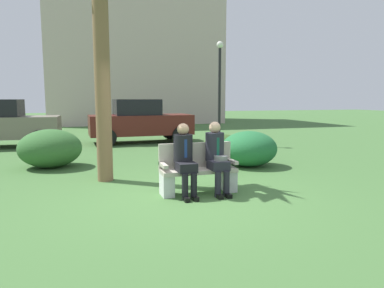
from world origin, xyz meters
name	(u,v)px	position (x,y,z in m)	size (l,w,h in m)	color
ground_plane	(183,198)	(0.00, 0.00, 0.00)	(80.00, 80.00, 0.00)	#406934
park_bench	(198,171)	(0.36, 0.29, 0.40)	(1.38, 0.44, 0.90)	#B7AD9E
seated_man_left	(185,156)	(0.08, 0.17, 0.71)	(0.34, 0.72, 1.28)	black
seated_man_right	(217,154)	(0.68, 0.17, 0.72)	(0.34, 0.72, 1.29)	#23232D
shrub_near_bench	(223,148)	(2.05, 3.24, 0.37)	(1.17, 1.08, 0.73)	#335122
shrub_mid_lawn	(249,149)	(2.39, 2.30, 0.45)	(1.43, 1.31, 0.89)	#236837
shrub_far_lawn	(50,148)	(-2.41, 3.65, 0.48)	(1.53, 1.40, 0.95)	#33642F
parked_car_far	(140,121)	(0.53, 7.98, 0.84)	(3.95, 1.81, 1.68)	#591E19
street_lamp	(220,83)	(3.20, 6.38, 2.28)	(0.24, 0.24, 3.74)	black
building_backdrop	(133,41)	(2.08, 20.74, 5.83)	(12.11, 7.95, 11.62)	beige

